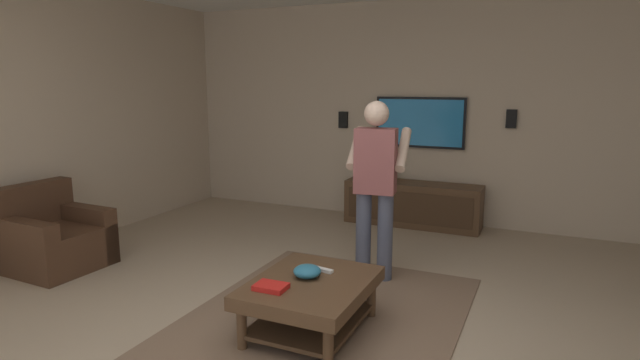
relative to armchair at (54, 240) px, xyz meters
The scene contains 14 objects.
ground_plane 3.06m from the armchair, 97.71° to the right, with size 8.75×8.75×0.00m, color tan.
wall_back_tv 4.60m from the armchair, 42.53° to the right, with size 0.10×7.25×2.82m, color #C6B299.
area_rug 2.88m from the armchair, 89.51° to the right, with size 2.66×2.01×0.01m, color #7A604C.
armchair is the anchor object (origin of this frame).
coffee_table 2.88m from the armchair, 93.50° to the right, with size 1.00×0.80×0.40m.
media_console 4.08m from the armchair, 43.68° to the right, with size 0.45×1.70×0.55m.
tv 4.38m from the armchair, 41.44° to the right, with size 0.05×1.14×0.64m.
person_standing 3.19m from the armchair, 70.99° to the right, with size 0.59×0.59×1.64m.
bowl 2.83m from the armchair, 92.64° to the right, with size 0.20×0.20×0.09m, color teal.
remote_white 2.89m from the armchair, 89.51° to the right, with size 0.15×0.04×0.02m, color white.
book 2.73m from the armchair, 99.12° to the right, with size 0.22×0.16×0.04m, color red.
vase_round 3.89m from the armchair, 39.62° to the right, with size 0.22×0.22×0.22m, color gold.
wall_speaker_left 5.18m from the armchair, 50.68° to the right, with size 0.06×0.12×0.22m, color black.
wall_speaker_right 3.80m from the armchair, 28.79° to the right, with size 0.06×0.12×0.22m, color black.
Camera 1 is at (-2.91, -1.35, 1.80)m, focal length 28.84 mm.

